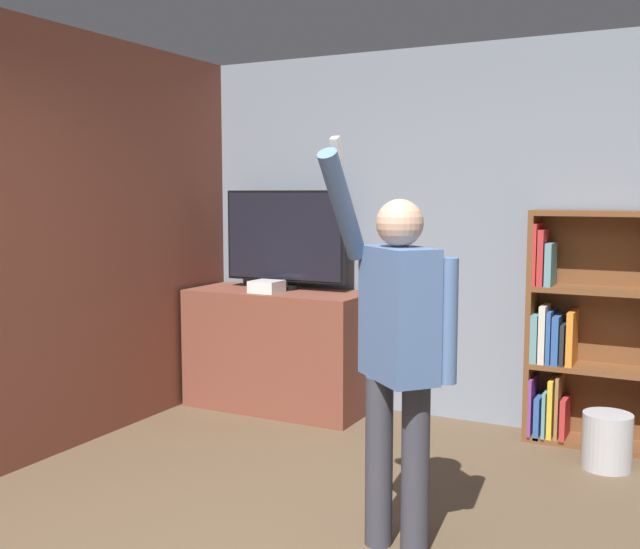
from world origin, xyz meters
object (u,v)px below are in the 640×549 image
at_px(bookshelf, 579,335).
at_px(waste_bin, 607,441).
at_px(television, 285,239).
at_px(person, 398,342).
at_px(game_console, 267,287).

bearing_deg(bookshelf, waste_bin, -59.27).
distance_m(television, bookshelf, 2.25).
bearing_deg(person, bookshelf, 116.76).
height_order(game_console, person, person).
relative_size(television, person, 0.53).
height_order(game_console, bookshelf, bookshelf).
distance_m(game_console, bookshelf, 2.23).
bearing_deg(waste_bin, television, 172.53).
bearing_deg(game_console, television, 83.23).
height_order(game_console, waste_bin, game_console).
xyz_separation_m(game_console, waste_bin, (2.44, -0.09, -0.79)).
xyz_separation_m(television, bookshelf, (2.17, 0.09, -0.58)).
height_order(television, bookshelf, television).
bearing_deg(bookshelf, game_console, -171.85).
relative_size(bookshelf, waste_bin, 4.57).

